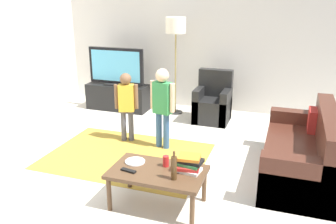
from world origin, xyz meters
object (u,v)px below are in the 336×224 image
at_px(couch, 305,155).
at_px(book_stack, 189,164).
at_px(tv_stand, 118,97).
at_px(child_near_tv, 126,101).
at_px(bottle, 174,168).
at_px(soda_can, 166,161).
at_px(floor_lamp, 176,31).
at_px(tv, 116,67).
at_px(coffee_table, 158,175).
at_px(armchair, 213,104).
at_px(child_center, 162,101).
at_px(plate, 135,162).
at_px(tv_remote, 128,171).

bearing_deg(couch, book_stack, -136.99).
relative_size(tv_stand, child_near_tv, 1.12).
height_order(bottle, soda_can, bottle).
bearing_deg(floor_lamp, couch, -39.20).
height_order(tv, coffee_table, tv).
bearing_deg(armchair, book_stack, -83.00).
xyz_separation_m(floor_lamp, child_center, (0.32, -1.60, -0.83)).
distance_m(coffee_table, plate, 0.32).
bearing_deg(soda_can, bottle, -54.69).
height_order(child_center, bottle, child_center).
bearing_deg(coffee_table, couch, 38.84).
relative_size(couch, bottle, 5.90).
distance_m(child_near_tv, bottle, 2.10).
bearing_deg(floor_lamp, armchair, -13.99).
height_order(tv_stand, armchair, armchair).
distance_m(couch, soda_can, 1.81).
bearing_deg(floor_lamp, coffee_table, -75.49).
height_order(floor_lamp, child_near_tv, floor_lamp).
relative_size(tv, child_near_tv, 1.03).
xyz_separation_m(tv, floor_lamp, (1.13, 0.17, 0.70)).
bearing_deg(child_center, book_stack, -59.90).
relative_size(couch, child_near_tv, 1.69).
xyz_separation_m(tv_stand, book_stack, (2.24, -2.81, 0.26)).
relative_size(child_near_tv, book_stack, 3.76).
bearing_deg(child_near_tv, couch, -7.34).
distance_m(tv, child_near_tv, 1.62).
bearing_deg(tv_stand, floor_lamp, 7.65).
bearing_deg(couch, armchair, 132.22).
distance_m(tv_stand, plate, 3.25).
bearing_deg(floor_lamp, child_center, -78.68).
bearing_deg(couch, child_center, 172.46).
distance_m(tv_stand, child_center, 2.11).
bearing_deg(child_center, tv_remote, -83.08).
bearing_deg(floor_lamp, bottle, -72.36).
bearing_deg(bottle, tv_remote, 180.00).
distance_m(tv, floor_lamp, 1.34).
bearing_deg(book_stack, child_near_tv, 134.22).
height_order(tv, armchair, tv).
bearing_deg(tv_remote, book_stack, 30.98).
bearing_deg(floor_lamp, soda_can, -74.03).
relative_size(tv, book_stack, 3.88).
distance_m(book_stack, soda_can, 0.27).
bearing_deg(tv, child_center, -44.57).
bearing_deg(tv_stand, child_center, -44.98).
bearing_deg(child_center, child_near_tv, 173.33).
bearing_deg(tv, book_stack, -51.23).
distance_m(bottle, plate, 0.58).
xyz_separation_m(coffee_table, tv_remote, (-0.28, -0.12, 0.06)).
distance_m(tv_stand, tv, 0.60).
bearing_deg(book_stack, bottle, -113.02).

